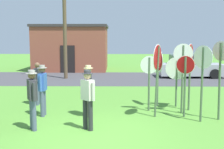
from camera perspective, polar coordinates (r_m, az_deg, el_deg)
The scene contains 19 objects.
ground_plane at distance 7.91m, azimuth -4.02°, elevation -11.97°, with size 80.00×80.00×0.00m, color #518E33.
street_asphalt at distance 18.55m, azimuth -1.14°, elevation -0.74°, with size 60.00×6.40×0.01m, color #424247.
building_background at distance 23.76m, azimuth -8.15°, elevation 5.46°, with size 5.99×4.62×3.71m.
utility_pole at distance 18.54m, azimuth -9.67°, elevation 11.76°, with size 1.80×0.24×7.78m.
parked_car_on_street at distance 19.78m, azimuth 15.61°, elevation 1.49°, with size 4.31×2.04×1.51m.
stop_sign_rear_right at distance 10.85m, azimuth 9.36°, elevation 1.54°, with size 0.23×0.85×2.23m.
stop_sign_center_cluster at distance 9.93m, azimuth 14.26°, elevation 1.54°, with size 0.69×0.08×2.44m.
stop_sign_low_front at distance 9.10m, azimuth 18.01°, elevation 0.81°, with size 0.40×0.62×2.41m.
stop_sign_far_back at distance 9.51m, azimuth 14.71°, elevation -0.38°, with size 0.58×0.27×2.07m.
stop_sign_nearest at distance 10.45m, azimuth 15.67°, elevation 1.84°, with size 0.36×0.65×2.44m.
stop_sign_rear_left at distance 9.49m, azimuth 21.25°, elevation 1.18°, with size 0.38×0.53×2.54m.
stop_sign_leaning_left at distance 10.94m, azimuth 13.08°, elevation 0.28°, with size 0.86×0.07×1.92m.
stop_sign_tallest at distance 10.10m, azimuth 7.60°, elevation 0.04°, with size 0.64×0.07×2.00m.
stop_sign_leaning_right at distance 9.29m, azimuth 9.21°, elevation 1.56°, with size 0.40×0.80×2.44m.
person_near_signs at distance 11.41m, azimuth -15.02°, elevation -1.13°, with size 0.39×0.57×1.69m.
person_holding_notes at distance 7.99m, azimuth -5.00°, elevation -4.45°, with size 0.45×0.41×1.74m.
person_on_left at distance 8.28m, azimuth -15.96°, elevation -4.30°, with size 0.37×0.51×1.74m.
person_with_sunhat at distance 9.70m, azimuth -13.99°, elevation -2.56°, with size 0.31×0.57×1.74m.
person_in_teal at distance 9.38m, azimuth -4.82°, elevation -2.69°, with size 0.31×0.57×1.74m.
Camera 1 is at (0.66, -7.44, 2.62)m, focal length 44.76 mm.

